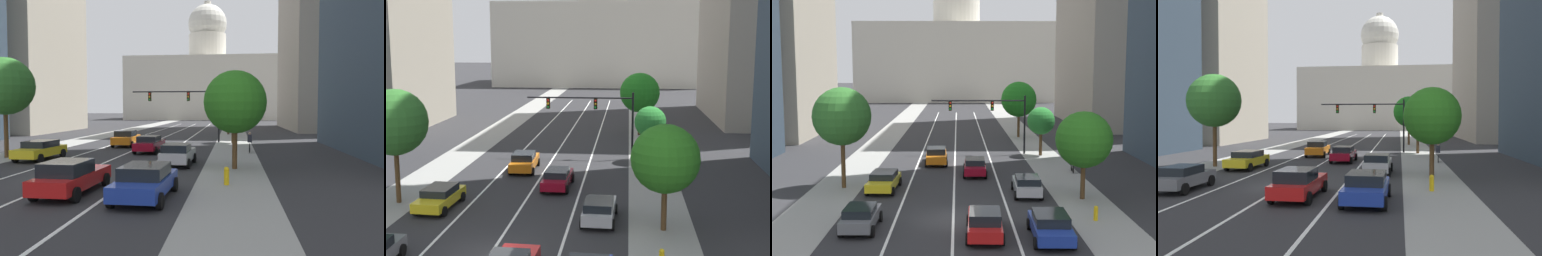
% 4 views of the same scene
% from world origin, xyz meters
% --- Properties ---
extents(ground_plane, '(400.00, 400.00, 0.00)m').
position_xyz_m(ground_plane, '(0.00, 40.00, 0.00)').
color(ground_plane, '#2B2B2D').
extents(sidewalk_left, '(3.76, 130.00, 0.01)m').
position_xyz_m(sidewalk_left, '(-8.78, 35.00, 0.01)').
color(sidewalk_left, gray).
rests_on(sidewalk_left, ground).
extents(sidewalk_right, '(3.76, 130.00, 0.01)m').
position_xyz_m(sidewalk_right, '(8.78, 35.00, 0.01)').
color(sidewalk_right, gray).
rests_on(sidewalk_right, ground).
extents(lane_stripe_left, '(0.16, 90.00, 0.01)m').
position_xyz_m(lane_stripe_left, '(-3.45, 25.00, 0.01)').
color(lane_stripe_left, white).
rests_on(lane_stripe_left, ground).
extents(lane_stripe_center, '(0.16, 90.00, 0.01)m').
position_xyz_m(lane_stripe_center, '(0.00, 25.00, 0.01)').
color(lane_stripe_center, white).
rests_on(lane_stripe_center, ground).
extents(lane_stripe_right, '(0.16, 90.00, 0.01)m').
position_xyz_m(lane_stripe_right, '(3.45, 25.00, 0.01)').
color(lane_stripe_right, white).
rests_on(lane_stripe_right, ground).
extents(capitol_building, '(50.38, 26.92, 39.06)m').
position_xyz_m(capitol_building, '(0.00, 108.88, 12.01)').
color(capitol_building, beige).
rests_on(capitol_building, ground).
extents(car_crimson, '(2.07, 4.69, 1.42)m').
position_xyz_m(car_crimson, '(1.72, 12.71, 0.75)').
color(car_crimson, maroon).
rests_on(car_crimson, ground).
extents(car_silver, '(2.09, 4.26, 1.46)m').
position_xyz_m(car_silver, '(5.17, 5.71, 0.77)').
color(car_silver, '#B2B5BA').
rests_on(car_silver, ground).
extents(car_yellow, '(2.25, 4.67, 1.40)m').
position_xyz_m(car_yellow, '(-5.18, 7.34, 0.75)').
color(car_yellow, yellow).
rests_on(car_yellow, ground).
extents(car_orange, '(2.19, 4.82, 1.56)m').
position_xyz_m(car_orange, '(-1.72, 17.59, 0.80)').
color(car_orange, orange).
rests_on(car_orange, ground).
extents(traffic_signal_mast, '(9.72, 0.39, 6.08)m').
position_xyz_m(traffic_signal_mast, '(3.95, 22.80, 4.43)').
color(traffic_signal_mast, black).
rests_on(traffic_signal_mast, ground).
extents(cyclist, '(0.38, 1.70, 1.72)m').
position_xyz_m(cyclist, '(10.17, 13.56, 0.85)').
color(cyclist, black).
rests_on(cyclist, ground).
extents(street_tree_near_right, '(3.88, 3.88, 6.08)m').
position_xyz_m(street_tree_near_right, '(8.88, 4.69, 4.13)').
color(street_tree_near_right, '#51381E').
rests_on(street_tree_near_right, ground).
extents(street_tree_far_right, '(4.50, 4.50, 7.12)m').
position_xyz_m(street_tree_far_right, '(8.07, 35.32, 4.86)').
color(street_tree_far_right, '#51381E').
rests_on(street_tree_far_right, ground).
extents(street_tree_mid_left, '(4.34, 4.34, 7.58)m').
position_xyz_m(street_tree_mid_left, '(-8.32, 8.17, 5.40)').
color(street_tree_mid_left, '#51381E').
rests_on(street_tree_mid_left, ground).
extents(street_tree_mid_right, '(2.80, 2.80, 4.97)m').
position_xyz_m(street_tree_mid_right, '(8.75, 21.88, 3.54)').
color(street_tree_mid_right, '#51381E').
rests_on(street_tree_mid_right, ground).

